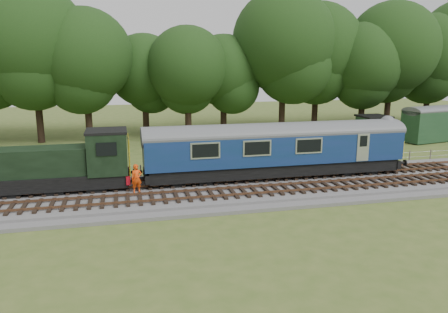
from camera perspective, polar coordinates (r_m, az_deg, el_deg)
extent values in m
plane|color=#415920|center=(28.56, 1.77, -4.45)|extent=(120.00, 120.00, 0.00)
cube|color=#4C4C4F|center=(28.51, 1.77, -4.12)|extent=(70.00, 7.00, 0.35)
cube|color=brown|center=(29.05, 1.43, -3.15)|extent=(66.50, 0.07, 0.14)
cube|color=brown|center=(30.39, 0.74, -2.44)|extent=(66.50, 0.07, 0.14)
cube|color=brown|center=(26.28, 3.09, -4.85)|extent=(66.50, 0.07, 0.14)
cube|color=brown|center=(27.60, 2.25, -4.00)|extent=(66.50, 0.07, 0.14)
cube|color=black|center=(30.47, 6.73, -1.39)|extent=(17.46, 2.52, 0.85)
cube|color=#0E2B4C|center=(30.16, 6.80, 1.24)|extent=(18.00, 2.80, 2.05)
cube|color=yellow|center=(34.35, 21.07, 1.22)|extent=(0.06, 2.74, 1.30)
cube|color=black|center=(33.01, 16.56, -1.11)|extent=(2.60, 2.00, 0.55)
cube|color=black|center=(29.07, -4.49, -2.42)|extent=(2.60, 2.00, 0.55)
cube|color=black|center=(29.03, -21.13, -2.95)|extent=(8.73, 2.39, 0.85)
cube|color=black|center=(28.94, -23.67, -0.66)|extent=(6.30, 2.08, 1.70)
cube|color=black|center=(28.37, -14.98, 0.55)|extent=(2.40, 2.55, 2.60)
cube|color=#A40C18|center=(28.71, -12.45, -2.46)|extent=(0.25, 2.60, 0.55)
cube|color=yellow|center=(28.39, -12.30, 0.29)|extent=(0.06, 2.55, 2.30)
imported|color=#FF470D|center=(27.26, -11.35, -2.82)|extent=(0.69, 0.50, 1.77)
cube|color=#1A3A1F|center=(50.35, 18.88, 3.59)|extent=(2.82, 2.82, 2.30)
cube|color=black|center=(50.19, 18.98, 4.99)|extent=(3.11, 3.11, 0.18)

